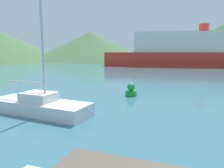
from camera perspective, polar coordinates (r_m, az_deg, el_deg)
sailboat_inner at (r=11.73m, az=-18.47°, el=-5.11°), size 5.72×3.77×7.97m
ferry_distant at (r=46.88m, az=22.56°, el=7.90°), size 38.59×12.78×8.14m
buoy_marker at (r=15.36m, az=5.00°, el=-1.69°), size 0.79×0.79×0.90m
hill_central at (r=68.91m, az=-5.65°, el=9.81°), size 36.83×36.83×8.47m
hill_east at (r=80.06m, az=26.74°, el=9.68°), size 44.91×44.91×10.95m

